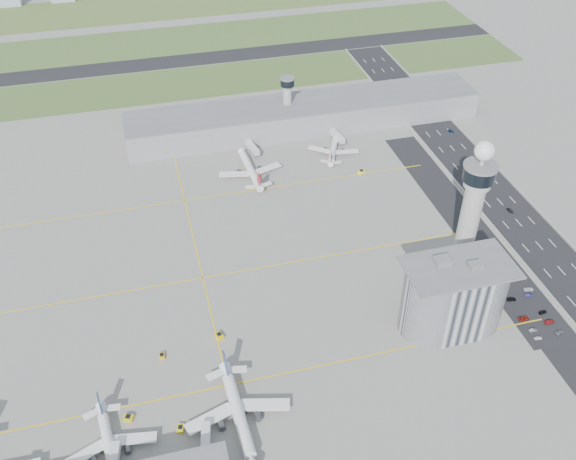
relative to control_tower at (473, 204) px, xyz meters
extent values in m
plane|color=gray|center=(-72.00, -8.00, -35.04)|extent=(1000.00, 1000.00, 0.00)
cube|color=#4A6831|center=(-92.00, 217.00, -35.00)|extent=(480.00, 50.00, 0.08)
cube|color=#455D2C|center=(-92.00, 292.00, -35.00)|extent=(480.00, 60.00, 0.08)
cube|color=#465829|center=(-92.00, 372.00, -35.00)|extent=(480.00, 70.00, 0.08)
cube|color=black|center=(-92.00, 254.00, -34.98)|extent=(480.00, 22.00, 0.10)
cube|color=black|center=(43.00, -8.00, -34.99)|extent=(28.00, 500.00, 0.10)
cube|color=#9E9E99|center=(29.00, -8.00, -34.44)|extent=(0.60, 500.00, 1.20)
cube|color=black|center=(18.00, -18.00, -35.00)|extent=(18.00, 260.00, 0.08)
cube|color=black|center=(16.00, -30.00, -34.99)|extent=(20.00, 44.00, 0.10)
cube|color=yellow|center=(-112.00, -38.00, -35.04)|extent=(260.00, 0.60, 0.01)
cube|color=yellow|center=(-112.00, 22.00, -35.04)|extent=(260.00, 0.60, 0.01)
cube|color=yellow|center=(-112.00, 82.00, -35.04)|extent=(260.00, 0.60, 0.01)
cube|color=yellow|center=(-112.00, 22.00, -35.04)|extent=(0.60, 260.00, 0.01)
cylinder|color=#ADAAA5|center=(0.00, 0.00, -11.04)|extent=(8.40, 8.40, 48.00)
cylinder|color=#ADAAA5|center=(0.00, 0.00, 10.96)|extent=(11.00, 11.00, 4.00)
cylinder|color=black|center=(0.00, 0.00, 14.96)|extent=(13.00, 13.00, 6.00)
cylinder|color=slate|center=(0.00, 0.00, 18.46)|extent=(14.00, 14.00, 1.00)
cylinder|color=#ADAAA5|center=(0.00, 0.00, 20.96)|extent=(1.60, 1.60, 5.00)
sphere|color=white|center=(0.00, 0.00, 25.46)|extent=(8.00, 8.00, 8.00)
cylinder|color=#ADAAA5|center=(-42.00, 142.00, -21.04)|extent=(5.00, 5.00, 28.00)
cylinder|color=black|center=(-42.00, 142.00, -6.04)|extent=(8.00, 8.00, 4.00)
cylinder|color=slate|center=(-42.00, 142.00, -3.54)|extent=(8.60, 8.60, 0.80)
cube|color=#B2B2B7|center=(-20.00, -30.00, -20.04)|extent=(18.00, 24.00, 30.00)
cylinder|color=#B2B2B7|center=(-29.00, -30.00, -20.04)|extent=(24.00, 24.00, 30.00)
cylinder|color=#B2B2B7|center=(-11.00, -30.00, -20.04)|extent=(24.00, 24.00, 30.00)
cube|color=slate|center=(-20.00, -30.00, -4.64)|extent=(42.00, 24.00, 0.80)
cube|color=slate|center=(-26.00, -27.00, -3.04)|extent=(6.00, 5.00, 3.00)
cube|color=slate|center=(-15.00, -32.00, -3.34)|extent=(5.00, 4.00, 2.40)
cube|color=gray|center=(-32.00, 140.00, -27.54)|extent=(210.00, 32.00, 15.00)
cube|color=slate|center=(-32.00, 140.00, -19.64)|extent=(210.00, 32.00, 0.80)
imported|color=white|center=(10.71, -47.00, -34.49)|extent=(3.31, 1.59, 1.09)
imported|color=gray|center=(11.14, -42.73, -34.49)|extent=(3.35, 1.20, 1.10)
imported|color=maroon|center=(10.84, -36.09, -34.41)|extent=(4.61, 2.22, 1.27)
imported|color=black|center=(11.76, -24.81, -34.45)|extent=(4.24, 2.15, 1.18)
imported|color=#111159|center=(9.85, -20.73, -34.48)|extent=(3.47, 1.85, 1.12)
imported|color=silver|center=(10.45, -10.79, -34.45)|extent=(3.74, 1.70, 1.19)
imported|color=slate|center=(20.91, -46.60, -34.50)|extent=(4.07, 2.22, 1.08)
imported|color=#A21C1C|center=(19.99, -40.42, -34.39)|extent=(4.53, 1.94, 1.30)
imported|color=black|center=(20.35, -34.95, -34.43)|extent=(3.78, 1.97, 1.23)
imported|color=navy|center=(20.37, -24.51, -34.45)|extent=(3.57, 1.25, 1.18)
imported|color=white|center=(22.04, -21.32, -34.46)|extent=(4.44, 2.59, 1.16)
imported|color=#A4A5A7|center=(19.90, -13.69, -34.46)|extent=(4.17, 2.02, 1.17)
imported|color=black|center=(43.55, 31.33, -34.39)|extent=(1.84, 4.07, 1.30)
imported|color=navy|center=(50.51, 111.16, -34.47)|extent=(2.37, 4.28, 1.13)
imported|color=gray|center=(36.36, 173.35, -34.44)|extent=(1.84, 3.68, 1.21)
camera|label=1|loc=(-128.66, -187.60, 156.34)|focal=40.00mm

